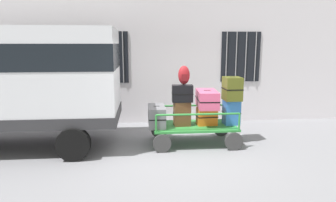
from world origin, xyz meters
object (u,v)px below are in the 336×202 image
at_px(van, 8,76).
at_px(suitcase_midright_bottom, 231,112).
at_px(suitcase_midleft_middle, 182,93).
at_px(suitcase_midleft_bottom, 182,114).
at_px(suitcase_left_bottom, 157,116).
at_px(luggage_cart, 194,129).
at_px(suitcase_center_middle, 207,99).
at_px(suitcase_center_bottom, 207,116).
at_px(backpack, 184,75).
at_px(suitcase_midright_middle, 232,89).

xyz_separation_m(van, suitcase_midright_bottom, (5.13, -0.04, -0.93)).
height_order(suitcase_midleft_middle, suitcase_midright_bottom, suitcase_midleft_middle).
distance_m(suitcase_midleft_bottom, suitcase_midright_bottom, 1.21).
height_order(suitcase_left_bottom, suitcase_midleft_middle, suitcase_midleft_middle).
relative_size(luggage_cart, suitcase_left_bottom, 2.46).
height_order(luggage_cart, suitcase_midright_bottom, suitcase_midright_bottom).
bearing_deg(van, suitcase_midright_bottom, -0.47).
height_order(suitcase_midleft_middle, suitcase_center_middle, suitcase_midleft_middle).
relative_size(suitcase_center_bottom, suitcase_center_middle, 0.54).
bearing_deg(suitcase_center_bottom, backpack, 177.90).
distance_m(suitcase_midright_bottom, suitcase_midright_middle, 0.58).
height_order(van, luggage_cart, van).
distance_m(suitcase_midleft_middle, suitcase_center_middle, 0.62).
xyz_separation_m(van, luggage_cart, (4.22, -0.05, -1.31)).
height_order(suitcase_midleft_bottom, backpack, backpack).
relative_size(suitcase_center_bottom, backpack, 1.14).
bearing_deg(suitcase_midleft_middle, suitcase_center_bottom, 3.63).
xyz_separation_m(van, suitcase_left_bottom, (3.32, -0.02, -0.99)).
xyz_separation_m(suitcase_left_bottom, suitcase_midleft_middle, (0.60, -0.07, 0.55)).
xyz_separation_m(van, suitcase_midleft_bottom, (3.92, -0.05, -0.93)).
xyz_separation_m(suitcase_midleft_bottom, suitcase_midright_middle, (1.21, 0.01, 0.58)).
distance_m(van, suitcase_left_bottom, 3.46).
relative_size(van, suitcase_center_bottom, 9.68).
relative_size(suitcase_midleft_middle, suitcase_center_bottom, 1.00).
xyz_separation_m(suitcase_midleft_bottom, suitcase_center_bottom, (0.60, 0.00, -0.08)).
bearing_deg(suitcase_center_middle, van, 179.57).
bearing_deg(backpack, suitcase_center_middle, -0.67).
bearing_deg(backpack, suitcase_left_bottom, 179.10).
xyz_separation_m(suitcase_midright_bottom, backpack, (-1.16, 0.01, 0.91)).
xyz_separation_m(luggage_cart, suitcase_midright_bottom, (0.90, 0.01, 0.39)).
bearing_deg(suitcase_midright_middle, van, 179.57).
bearing_deg(suitcase_left_bottom, luggage_cart, -1.94).
bearing_deg(van, suitcase_midright_middle, -0.43).
bearing_deg(suitcase_midleft_bottom, suitcase_center_middle, 1.63).
xyz_separation_m(suitcase_left_bottom, suitcase_midleft_bottom, (0.60, -0.03, 0.05)).
bearing_deg(suitcase_midright_middle, suitcase_midleft_bottom, -179.41).
distance_m(suitcase_midright_middle, backpack, 1.21).
bearing_deg(suitcase_midright_bottom, backpack, 179.28).
relative_size(suitcase_midright_middle, backpack, 1.28).
height_order(suitcase_left_bottom, suitcase_midright_middle, suitcase_midright_middle).
bearing_deg(suitcase_center_middle, backpack, 179.33).
xyz_separation_m(suitcase_center_bottom, suitcase_center_middle, (0.00, 0.01, 0.42)).
height_order(suitcase_midleft_bottom, suitcase_center_bottom, suitcase_midleft_bottom).
bearing_deg(backpack, suitcase_midleft_bottom, -150.97).
bearing_deg(suitcase_center_bottom, suitcase_midright_middle, 0.88).
relative_size(suitcase_midright_bottom, backpack, 1.35).
bearing_deg(suitcase_center_middle, suitcase_center_bottom, -90.00).
bearing_deg(suitcase_left_bottom, backpack, -0.90).
distance_m(suitcase_left_bottom, suitcase_center_middle, 1.27).
relative_size(van, suitcase_midright_bottom, 8.17).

